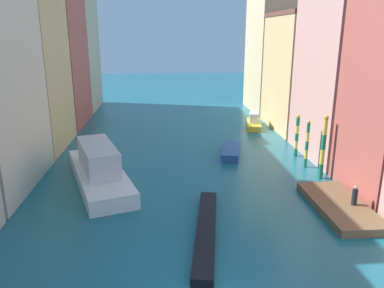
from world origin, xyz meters
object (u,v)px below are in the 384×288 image
Objects in this scene: person_on_dock at (355,196)px; mooring_pole_0 at (323,147)px; mooring_pole_1 at (307,144)px; vaporetto_white at (99,169)px; waterfront_dock at (339,206)px; motorboat_1 at (254,123)px; motorboat_0 at (231,151)px; gondola_black at (206,230)px; mooring_pole_2 at (297,135)px.

mooring_pole_0 reaches higher than person_on_dock.
mooring_pole_1 is 0.35× the size of vaporetto_white.
mooring_pole_1 is (-0.25, 2.73, -0.53)m from mooring_pole_0.
motorboat_1 is (-0.23, 23.43, 0.37)m from waterfront_dock.
motorboat_0 is at bearing 112.23° from waterfront_dock.
waterfront_dock is 0.73× the size of gondola_black.
person_on_dock is 8.92m from mooring_pole_1.
motorboat_1 is (16.67, 17.22, -0.57)m from vaporetto_white.
motorboat_1 is at bearing 70.49° from gondola_black.
gondola_black is (-9.40, -2.45, -0.02)m from waterfront_dock.
motorboat_1 reaches higher than motorboat_0.
mooring_pole_2 is at bearing 85.94° from mooring_pole_1.
gondola_black is (-10.45, -14.10, -1.88)m from mooring_pole_2.
mooring_pole_0 reaches higher than gondola_black.
person_on_dock is (0.77, -0.39, 0.89)m from waterfront_dock.
gondola_black is 15.56m from motorboat_0.
waterfront_dock is at bearing 152.95° from person_on_dock.
mooring_pole_1 reaches higher than mooring_pole_2.
mooring_pole_0 is 13.53m from gondola_black.
motorboat_0 is at bearing 28.12° from vaporetto_white.
waterfront_dock is at bearing -20.17° from vaporetto_white.
mooring_pole_1 reaches higher than waterfront_dock.
vaporetto_white is 13.39m from motorboat_0.
mooring_pole_2 is 6.47m from motorboat_0.
motorboat_1 is at bearing 65.89° from motorboat_0.
motorboat_0 is (-6.19, 6.77, -2.34)m from mooring_pole_0.
gondola_black is at bearing -133.12° from mooring_pole_1.
motorboat_1 is (-0.99, 23.82, -0.52)m from person_on_dock.
mooring_pole_0 is at bearing -84.79° from mooring_pole_1.
motorboat_1 reaches higher than person_on_dock.
mooring_pole_2 is (1.06, 11.64, 1.85)m from waterfront_dock.
mooring_pole_2 is at bearing -7.95° from motorboat_0.
mooring_pole_1 is 17.90m from vaporetto_white.
vaporetto_white is (-17.95, -5.44, -0.91)m from mooring_pole_2.
vaporetto_white is 1.21× the size of gondola_black.
mooring_pole_0 is 0.52× the size of gondola_black.
person_on_dock is at bearing -91.38° from mooring_pole_2.
mooring_pole_1 is at bearing 84.40° from waterfront_dock.
motorboat_1 is (-1.28, 11.78, -1.48)m from mooring_pole_2.
waterfront_dock is at bearing -67.77° from motorboat_0.
mooring_pole_1 is (0.06, 8.86, 1.03)m from person_on_dock.
waterfront_dock is 1.81× the size of mooring_pole_2.
motorboat_0 reaches higher than waterfront_dock.
mooring_pole_1 is 0.42× the size of gondola_black.
person_on_dock is 18.86m from vaporetto_white.
vaporetto_white is at bearing 159.51° from person_on_dock.
motorboat_0 is at bearing 114.50° from person_on_dock.
mooring_pole_0 is 9.47m from motorboat_0.
vaporetto_white is 23.97m from motorboat_1.
mooring_pole_0 is (1.08, 5.74, 2.45)m from waterfront_dock.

